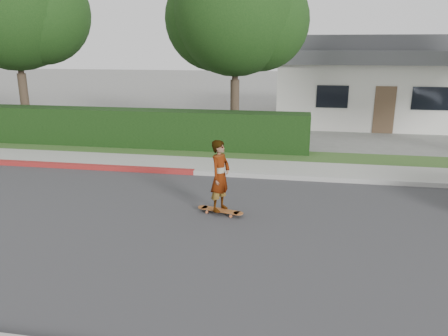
{
  "coord_description": "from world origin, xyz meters",
  "views": [
    {
      "loc": [
        4.16,
        -8.4,
        3.85
      ],
      "look_at": [
        2.39,
        1.52,
        1.0
      ],
      "focal_mm": 35.0,
      "sensor_mm": 36.0,
      "label": 1
    }
  ],
  "objects": [
    {
      "name": "skateboarder",
      "position": [
        2.39,
        1.02,
        0.95
      ],
      "size": [
        0.59,
        0.71,
        1.67
      ],
      "primitive_type": "imported",
      "rotation": [
        0.0,
        0.0,
        1.2
      ],
      "color": "white",
      "rests_on": "skateboard"
    },
    {
      "name": "sidewalk_far",
      "position": [
        0.0,
        5.0,
        0.06
      ],
      "size": [
        60.0,
        1.6,
        0.12
      ],
      "primitive_type": "cube",
      "color": "gray",
      "rests_on": "ground"
    },
    {
      "name": "skateboard",
      "position": [
        2.39,
        1.02,
        0.1
      ],
      "size": [
        1.17,
        0.52,
        0.11
      ],
      "rotation": [
        0.0,
        0.0,
        -0.26
      ],
      "color": "#C76636",
      "rests_on": "ground"
    },
    {
      "name": "house",
      "position": [
        8.0,
        16.0,
        2.1
      ],
      "size": [
        10.6,
        8.6,
        4.3
      ],
      "color": "beige",
      "rests_on": "ground"
    },
    {
      "name": "tree_left",
      "position": [
        -7.51,
        8.69,
        5.26
      ],
      "size": [
        5.99,
        5.21,
        8.0
      ],
      "color": "#33261C",
      "rests_on": "ground"
    },
    {
      "name": "curb_red_section",
      "position": [
        -5.0,
        4.1,
        0.08
      ],
      "size": [
        12.0,
        0.21,
        0.15
      ],
      "primitive_type": "cube",
      "color": "maroon",
      "rests_on": "ground"
    },
    {
      "name": "ground",
      "position": [
        0.0,
        0.0,
        0.0
      ],
      "size": [
        120.0,
        120.0,
        0.0
      ],
      "primitive_type": "plane",
      "color": "slate",
      "rests_on": "ground"
    },
    {
      "name": "planting_strip",
      "position": [
        0.0,
        6.6,
        0.05
      ],
      "size": [
        60.0,
        1.6,
        0.1
      ],
      "primitive_type": "cube",
      "color": "#2D4C1E",
      "rests_on": "ground"
    },
    {
      "name": "tree_center",
      "position": [
        1.49,
        9.19,
        4.9
      ],
      "size": [
        5.66,
        4.84,
        7.44
      ],
      "color": "#33261C",
      "rests_on": "ground"
    },
    {
      "name": "hedge",
      "position": [
        -3.0,
        7.2,
        0.75
      ],
      "size": [
        15.0,
        1.0,
        1.5
      ],
      "primitive_type": "cube",
      "color": "black",
      "rests_on": "ground"
    },
    {
      "name": "curb_far",
      "position": [
        0.0,
        4.1,
        0.07
      ],
      "size": [
        60.0,
        0.2,
        0.15
      ],
      "primitive_type": "cube",
      "color": "#9E9E99",
      "rests_on": "ground"
    },
    {
      "name": "road",
      "position": [
        0.0,
        0.0,
        0.01
      ],
      "size": [
        60.0,
        8.0,
        0.01
      ],
      "primitive_type": "cube",
      "color": "#2D2D30",
      "rests_on": "ground"
    }
  ]
}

